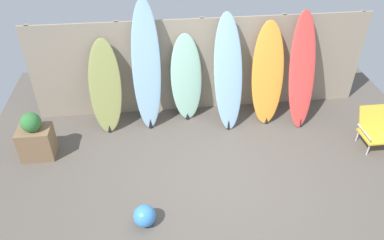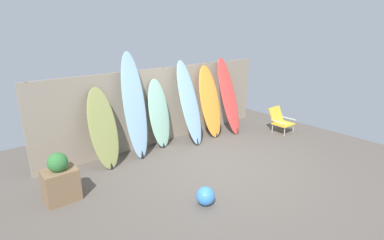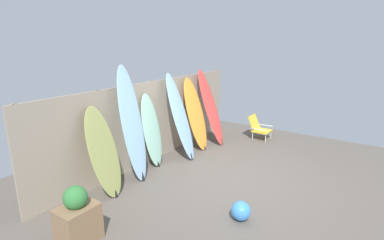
# 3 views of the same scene
# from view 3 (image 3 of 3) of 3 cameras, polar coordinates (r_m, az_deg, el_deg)

# --- Properties ---
(ground) EXTENTS (7.68, 7.68, 0.00)m
(ground) POSITION_cam_3_polar(r_m,az_deg,el_deg) (6.06, 7.51, -11.29)
(ground) COLOR #5B544C
(fence_back) EXTENTS (6.08, 0.11, 1.80)m
(fence_back) POSITION_cam_3_polar(r_m,az_deg,el_deg) (6.80, -7.50, -0.21)
(fence_back) COLOR gray
(fence_back) RESTS_ON ground
(surfboard_olive_0) EXTENTS (0.58, 0.60, 1.59)m
(surfboard_olive_0) POSITION_cam_3_polar(r_m,az_deg,el_deg) (5.44, -16.49, -5.97)
(surfboard_olive_0) COLOR olive
(surfboard_olive_0) RESTS_ON ground
(surfboard_skyblue_1) EXTENTS (0.52, 0.54, 2.24)m
(surfboard_skyblue_1) POSITION_cam_3_polar(r_m,az_deg,el_deg) (5.81, -11.32, -0.95)
(surfboard_skyblue_1) COLOR #8CB7D6
(surfboard_skyblue_1) RESTS_ON ground
(surfboard_seafoam_2) EXTENTS (0.60, 0.42, 1.59)m
(surfboard_seafoam_2) POSITION_cam_3_polar(r_m,az_deg,el_deg) (6.46, -7.65, -2.07)
(surfboard_seafoam_2) COLOR #9ED6BC
(surfboard_seafoam_2) RESTS_ON ground
(surfboard_skyblue_3) EXTENTS (0.54, 0.73, 1.96)m
(surfboard_skyblue_3) POSITION_cam_3_polar(r_m,az_deg,el_deg) (6.79, -2.23, 0.47)
(surfboard_skyblue_3) COLOR #8CB7D6
(surfboard_skyblue_3) RESTS_ON ground
(surfboard_orange_4) EXTENTS (0.63, 0.69, 1.78)m
(surfboard_orange_4) POSITION_cam_3_polar(r_m,az_deg,el_deg) (7.43, 0.70, 1.09)
(surfboard_orange_4) COLOR orange
(surfboard_orange_4) RESTS_ON ground
(surfboard_red_5) EXTENTS (0.54, 0.87, 1.93)m
(surfboard_red_5) POSITION_cam_3_polar(r_m,az_deg,el_deg) (7.85, 3.61, 2.34)
(surfboard_red_5) COLOR #D13D38
(surfboard_red_5) RESTS_ON ground
(beach_chair) EXTENTS (0.50, 0.57, 0.64)m
(beach_chair) POSITION_cam_3_polar(r_m,az_deg,el_deg) (8.51, 12.53, -1.34)
(beach_chair) COLOR silver
(beach_chair) RESTS_ON ground
(planter_box) EXTENTS (0.52, 0.40, 0.83)m
(planter_box) POSITION_cam_3_polar(r_m,az_deg,el_deg) (4.49, -20.95, -17.11)
(planter_box) COLOR #846647
(planter_box) RESTS_ON ground
(beach_ball) EXTENTS (0.30, 0.30, 0.30)m
(beach_ball) POSITION_cam_3_polar(r_m,az_deg,el_deg) (4.83, 9.30, -16.71)
(beach_ball) COLOR #3F8CE5
(beach_ball) RESTS_ON ground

